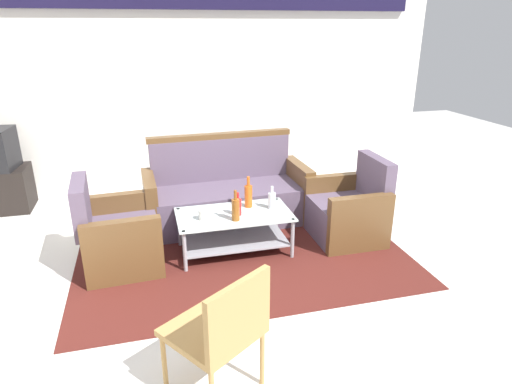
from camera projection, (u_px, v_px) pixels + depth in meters
ground_plane at (262, 295)px, 3.66m from camera, size 14.00×14.00×0.00m
wall_back at (202, 75)px, 5.89m from camera, size 6.52×0.19×2.80m
rug at (241, 250)px, 4.38m from camera, size 3.13×2.25×0.01m
couch at (227, 195)px, 4.93m from camera, size 1.82×0.80×0.96m
armchair_left at (118, 237)px, 4.02m from camera, size 0.74×0.80×0.85m
armchair_right at (348, 212)px, 4.57m from camera, size 0.70×0.76×0.85m
coffee_table at (234, 227)px, 4.27m from camera, size 1.10×0.60×0.40m
bottle_red at (238, 206)px, 4.16m from camera, size 0.07×0.07×0.23m
bottle_brown at (236, 209)px, 4.04m from camera, size 0.07×0.07×0.30m
bottle_orange at (248, 196)px, 4.34m from camera, size 0.08×0.08×0.32m
bottle_clear at (272, 200)px, 4.31m from camera, size 0.08×0.08×0.23m
cup at (203, 215)px, 4.07m from camera, size 0.08×0.08×0.10m
wicker_chair at (223, 327)px, 2.51m from camera, size 0.67×0.67×0.84m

